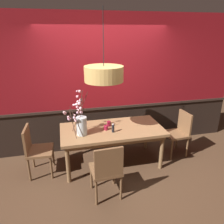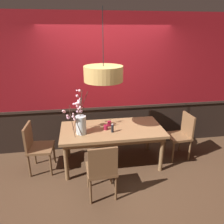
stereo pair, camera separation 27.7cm
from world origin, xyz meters
name	(u,v)px [view 1 (the left image)]	position (x,y,z in m)	size (l,w,h in m)	color
ground_plane	(112,163)	(0.00, 0.00, 0.00)	(24.00, 24.00, 0.00)	#4C3321
back_wall	(104,85)	(0.00, 0.74, 1.36)	(5.77, 0.14, 2.74)	black
dining_table	(112,133)	(0.00, 0.00, 0.65)	(1.85, 0.92, 0.73)	#997047
chair_head_east_end	(179,131)	(1.38, 0.01, 0.51)	(0.44, 0.45, 0.91)	brown
chair_near_side_left	(107,169)	(-0.29, -0.87, 0.51)	(0.45, 0.45, 0.91)	brown
chair_far_side_left	(89,121)	(-0.30, 0.90, 0.53)	(0.47, 0.46, 0.96)	brown
chair_head_west_end	(35,148)	(-1.35, 0.00, 0.51)	(0.45, 0.48, 0.90)	brown
vase_with_blossoms	(81,123)	(-0.57, -0.09, 0.93)	(0.44, 0.49, 0.75)	silver
candle_holder_nearer_center	(106,128)	(-0.12, -0.03, 0.77)	(0.08, 0.08, 0.08)	maroon
candle_holder_nearer_edge	(109,124)	(-0.03, 0.11, 0.78)	(0.07, 0.07, 0.10)	maroon
condiment_bottle	(113,128)	(-0.02, -0.15, 0.81)	(0.05, 0.05, 0.16)	black
pendant_lamp	(104,74)	(-0.15, -0.05, 1.74)	(0.64, 0.64, 1.12)	tan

